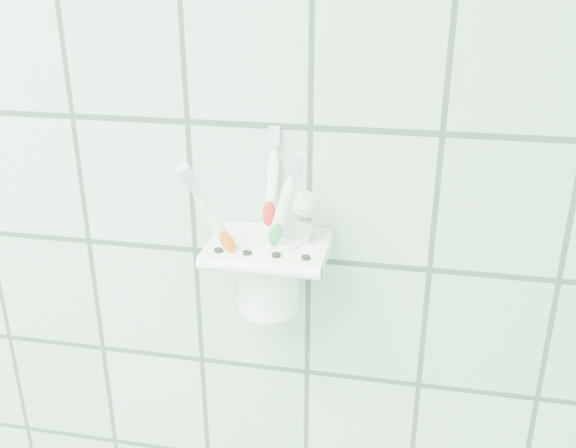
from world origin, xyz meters
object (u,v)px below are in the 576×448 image
at_px(toothbrush_orange, 251,223).
at_px(holder_bracket, 269,249).
at_px(toothbrush_pink, 265,228).
at_px(toothpaste_tube, 268,241).
at_px(toothbrush_blue, 261,221).
at_px(cup, 268,270).

bearing_deg(toothbrush_orange, holder_bracket, 1.13).
relative_size(toothbrush_pink, toothpaste_tube, 1.28).
bearing_deg(toothbrush_orange, toothbrush_blue, 1.61).
bearing_deg(toothpaste_tube, toothbrush_orange, -175.55).
distance_m(toothbrush_blue, toothbrush_orange, 0.01).
distance_m(toothbrush_orange, toothpaste_tube, 0.03).
bearing_deg(cup, toothbrush_pink, -87.53).
distance_m(holder_bracket, toothbrush_orange, 0.03).
xyz_separation_m(cup, toothbrush_blue, (-0.01, -0.01, 0.06)).
bearing_deg(holder_bracket, toothpaste_tube, -91.53).
relative_size(cup, toothbrush_orange, 0.46).
bearing_deg(holder_bracket, toothbrush_pink, -98.40).
height_order(toothbrush_pink, toothbrush_blue, toothbrush_blue).
bearing_deg(toothbrush_pink, holder_bracket, 48.11).
distance_m(cup, toothbrush_pink, 0.06).
bearing_deg(toothpaste_tube, toothbrush_pink, -96.21).
height_order(holder_bracket, toothbrush_pink, toothbrush_pink).
relative_size(cup, toothpaste_tube, 0.60).
xyz_separation_m(toothbrush_pink, toothbrush_blue, (-0.01, 0.01, 0.00)).
bearing_deg(toothbrush_blue, toothbrush_orange, -167.28).
bearing_deg(holder_bracket, cup, 120.01).
relative_size(cup, toothbrush_blue, 0.45).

